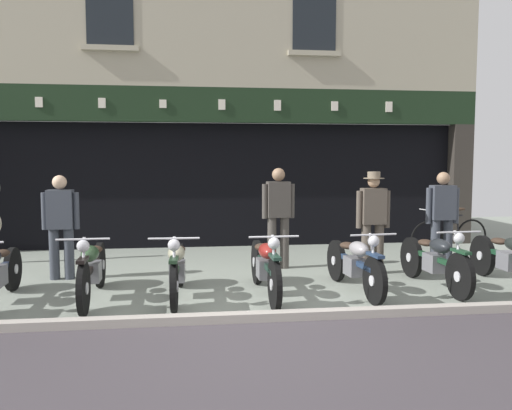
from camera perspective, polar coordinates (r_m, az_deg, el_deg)
The scene contains 15 objects.
ground at distance 5.16m, azimuth 0.73°, elevation -16.43°, with size 22.96×22.00×0.18m.
shop_facade at distance 12.77m, azimuth -4.33°, elevation 4.35°, with size 11.26×4.42×6.29m.
motorcycle_left at distance 7.24m, azimuth -17.37°, elevation -6.56°, with size 0.62×2.08×0.92m.
motorcycle_center_left at distance 7.09m, azimuth -8.56°, elevation -6.70°, with size 0.62×1.95×0.90m.
motorcycle_center at distance 7.11m, azimuth 1.01°, elevation -6.54°, with size 0.62×2.08×0.92m.
motorcycle_center_right at distance 7.46m, azimuth 10.66°, elevation -6.15°, with size 0.62×1.98×0.90m.
motorcycle_right at distance 7.97m, azimuth 18.83°, elevation -5.59°, with size 0.62×2.01×0.91m.
motorcycle_far_right at distance 8.50m, azimuth 25.82°, elevation -5.15°, with size 0.62×2.04×0.91m.
salesman_left at distance 8.57m, azimuth -20.45°, elevation -1.74°, with size 0.56×0.24×1.61m.
shopkeeper_center at distance 8.84m, azimuth 2.44°, elevation -0.85°, with size 0.56×0.26×1.70m.
salesman_right at distance 8.63m, azimuth 12.60°, elevation -1.36°, with size 0.56×0.33×1.65m.
assistant_far_right at distance 9.11m, azimuth 19.57°, elevation -1.20°, with size 0.56×0.25×1.64m.
advert_board_near at distance 11.60m, azimuth 8.96°, elevation 4.67°, with size 0.73×0.03×0.98m.
advert_board_far at distance 11.97m, azimuth 14.28°, elevation 5.00°, with size 0.75×0.03×0.89m.
leaning_bicycle at distance 10.69m, azimuth 20.30°, elevation -3.23°, with size 1.70×0.51×0.95m.
Camera 1 is at (-0.68, -5.74, 1.84)m, focal length 36.82 mm.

